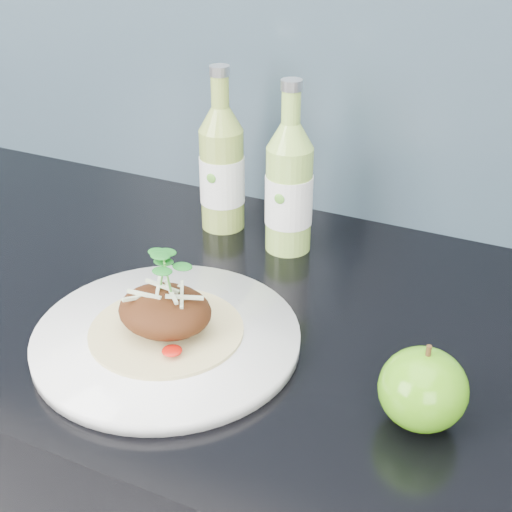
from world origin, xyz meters
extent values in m
cylinder|color=white|center=(-0.05, 1.59, 0.91)|extent=(0.33, 0.33, 0.02)
cylinder|color=tan|center=(-0.05, 1.59, 0.92)|extent=(0.17, 0.17, 0.00)
ellipsoid|color=#4B240E|center=(-0.05, 1.59, 0.94)|extent=(0.10, 0.09, 0.05)
ellipsoid|color=#2D7F0D|center=(0.23, 1.58, 0.94)|extent=(0.10, 0.10, 0.08)
cylinder|color=#472D14|center=(0.23, 1.58, 0.98)|extent=(0.01, 0.00, 0.01)
cylinder|color=#90A946|center=(-0.13, 1.87, 0.97)|extent=(0.08, 0.08, 0.15)
cone|color=#90A946|center=(-0.13, 1.87, 1.06)|extent=(0.06, 0.06, 0.03)
cylinder|color=#90A946|center=(-0.13, 1.87, 1.10)|extent=(0.02, 0.02, 0.04)
cylinder|color=silver|center=(-0.13, 1.87, 1.13)|extent=(0.03, 0.03, 0.01)
cylinder|color=white|center=(-0.13, 1.87, 0.97)|extent=(0.08, 0.08, 0.07)
ellipsoid|color=#59A533|center=(-0.13, 1.84, 0.99)|extent=(0.01, 0.00, 0.01)
cylinder|color=#99C552|center=(-0.02, 1.85, 0.97)|extent=(0.07, 0.07, 0.15)
cone|color=#99C552|center=(-0.02, 1.85, 1.06)|extent=(0.06, 0.06, 0.03)
cylinder|color=#99C552|center=(-0.02, 1.85, 1.10)|extent=(0.02, 0.02, 0.04)
cylinder|color=silver|center=(-0.02, 1.85, 1.13)|extent=(0.03, 0.03, 0.01)
cylinder|color=white|center=(-0.02, 1.85, 0.97)|extent=(0.07, 0.07, 0.07)
ellipsoid|color=#59A533|center=(-0.02, 1.82, 0.99)|extent=(0.01, 0.00, 0.01)
camera|label=1|loc=(0.31, 1.05, 1.37)|focal=50.00mm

